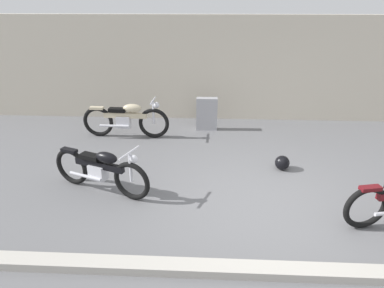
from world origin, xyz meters
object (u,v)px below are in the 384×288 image
motorcycle_cream (126,119)px  motorcycle_black (101,170)px  helmet (282,163)px  stone_marker (207,114)px

motorcycle_cream → motorcycle_black: bearing=-84.8°
helmet → motorcycle_cream: bearing=156.1°
stone_marker → helmet: bearing=-54.8°
stone_marker → motorcycle_cream: (-1.97, -0.63, 0.04)m
stone_marker → helmet: stone_marker is taller
helmet → motorcycle_cream: size_ratio=0.13×
helmet → motorcycle_black: 3.53m
stone_marker → helmet: size_ratio=2.94×
stone_marker → motorcycle_black: bearing=-119.7°
helmet → motorcycle_cream: 3.86m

